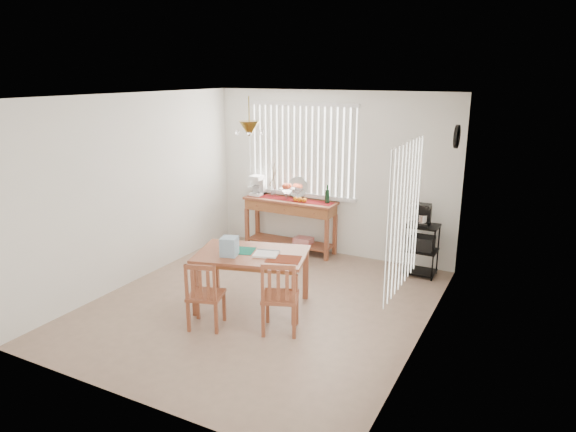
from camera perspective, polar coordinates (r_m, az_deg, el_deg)
The scene contains 10 objects.
ground at distance 6.65m, azimuth -2.98°, elevation -9.82°, with size 4.00×4.50×0.01m, color #9E7F6B.
room_shell at distance 6.13m, azimuth -3.11°, elevation 4.69°, with size 4.20×4.70×2.70m.
sideboard at distance 8.36m, azimuth 0.30°, elevation 0.40°, with size 1.55×0.44×0.87m.
sideboard_items at distance 8.40m, azimuth -1.19°, elevation 2.97°, with size 1.47×0.37×0.67m.
wire_cart at distance 7.65m, azimuth 14.63°, elevation -3.14°, with size 0.45×0.36×0.76m.
cart_items at distance 7.53m, azimuth 14.87°, elevation 0.10°, with size 0.18×0.21×0.31m.
dining_table at distance 6.37m, azimuth -4.03°, elevation -4.80°, with size 1.52×1.19×0.72m.
table_items at distance 6.24m, azimuth -5.50°, elevation -3.62°, with size 1.11×0.51×0.23m.
chair_left at distance 6.00m, azimuth -9.22°, elevation -8.70°, with size 0.48×0.48×0.82m.
chair_right at distance 5.82m, azimuth -0.90°, elevation -9.01°, with size 0.52×0.52×0.87m.
Camera 1 is at (3.05, -5.17, 2.86)m, focal length 32.00 mm.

